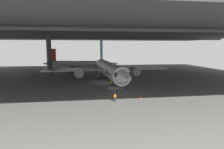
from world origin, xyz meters
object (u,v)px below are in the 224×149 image
crew_worker_near_nose (115,97)px  baggage_tug (81,76)px  boarding_stairs (114,86)px  airplane_distant (76,65)px  airplane_main (108,69)px  traffic_cone_orange (140,98)px  crew_worker_by_stairs (111,83)px

crew_worker_near_nose → baggage_tug: 31.53m
boarding_stairs → airplane_distant: bearing=106.5°
boarding_stairs → crew_worker_near_nose: boarding_stairs is taller
airplane_main → boarding_stairs: size_ratio=8.26×
airplane_distant → airplane_main: bearing=-66.3°
boarding_stairs → traffic_cone_orange: 10.55m
traffic_cone_orange → crew_worker_near_nose: bearing=-172.1°
airplane_main → baggage_tug: airplane_main is taller
boarding_stairs → baggage_tug: size_ratio=2.07×
airplane_main → traffic_cone_orange: size_ratio=66.72×
boarding_stairs → airplane_distant: (-10.11, 34.15, 2.31)m
airplane_main → airplane_distant: (-10.12, 23.08, -0.56)m
airplane_main → traffic_cone_orange: bearing=-80.7°
boarding_stairs → crew_worker_near_nose: (-1.55, -10.65, 0.17)m
baggage_tug → crew_worker_near_nose: bearing=-77.9°
airplane_distant → boarding_stairs: bearing=-73.5°
airplane_main → crew_worker_near_nose: 21.94m
crew_worker_near_nose → traffic_cone_orange: 5.10m
boarding_stairs → traffic_cone_orange: bearing=-70.9°
airplane_main → airplane_distant: airplane_main is taller
airplane_distant → traffic_cone_orange: (13.57, -44.10, -2.77)m
crew_worker_by_stairs → airplane_distant: 33.13m
airplane_main → boarding_stairs: 11.44m
airplane_main → crew_worker_near_nose: bearing=-94.1°
baggage_tug → crew_worker_by_stairs: bearing=-66.0°
airplane_main → baggage_tug: size_ratio=17.07×
boarding_stairs → baggage_tug: 21.77m
boarding_stairs → crew_worker_by_stairs: boarding_stairs is taller
crew_worker_by_stairs → airplane_distant: (-9.78, 31.59, 2.10)m
crew_worker_near_nose → traffic_cone_orange: crew_worker_near_nose is taller
boarding_stairs → crew_worker_by_stairs: bearing=97.3°
boarding_stairs → baggage_tug: boarding_stairs is taller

